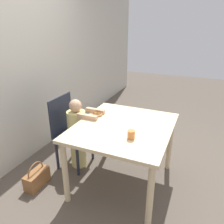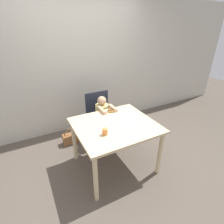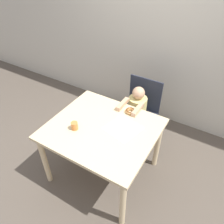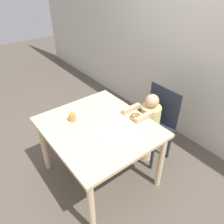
{
  "view_description": "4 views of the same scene",
  "coord_description": "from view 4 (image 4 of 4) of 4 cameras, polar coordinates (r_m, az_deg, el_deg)",
  "views": [
    {
      "loc": [
        -1.96,
        -0.71,
        1.77
      ],
      "look_at": [
        0.03,
        0.15,
        0.87
      ],
      "focal_mm": 35.0,
      "sensor_mm": 36.0,
      "label": 1
    },
    {
      "loc": [
        -1.02,
        -1.85,
        2.02
      ],
      "look_at": [
        0.03,
        0.15,
        0.87
      ],
      "focal_mm": 28.0,
      "sensor_mm": 36.0,
      "label": 2
    },
    {
      "loc": [
        0.95,
        -1.38,
        2.31
      ],
      "look_at": [
        0.03,
        0.15,
        0.87
      ],
      "focal_mm": 35.0,
      "sensor_mm": 36.0,
      "label": 3
    },
    {
      "loc": [
        1.44,
        -0.95,
        2.09
      ],
      "look_at": [
        0.03,
        0.15,
        0.87
      ],
      "focal_mm": 35.0,
      "sensor_mm": 36.0,
      "label": 4
    }
  ],
  "objects": [
    {
      "name": "handbag",
      "position": [
        3.3,
        5.09,
        -2.88
      ],
      "size": [
        0.31,
        0.14,
        0.31
      ],
      "color": "brown",
      "rests_on": "ground_plane"
    },
    {
      "name": "wall_back",
      "position": [
        2.9,
        20.52,
        15.33
      ],
      "size": [
        8.0,
        0.05,
        2.5
      ],
      "color": "beige",
      "rests_on": "ground_plane"
    },
    {
      "name": "donut",
      "position": [
        2.29,
        6.18,
        -1.22
      ],
      "size": [
        0.12,
        0.12,
        0.04
      ],
      "color": "tan",
      "rests_on": "dining_table"
    },
    {
      "name": "ground_plane",
      "position": [
        2.72,
        -2.98,
        -16.17
      ],
      "size": [
        12.0,
        12.0,
        0.0
      ],
      "primitive_type": "plane",
      "color": "brown"
    },
    {
      "name": "chair",
      "position": [
        2.71,
        11.31,
        -2.77
      ],
      "size": [
        0.44,
        0.37,
        0.93
      ],
      "color": "#232838",
      "rests_on": "ground_plane"
    },
    {
      "name": "child_figure",
      "position": [
        2.65,
        9.53,
        -4.15
      ],
      "size": [
        0.25,
        0.45,
        0.92
      ],
      "color": "#E0D17F",
      "rests_on": "ground_plane"
    },
    {
      "name": "cup",
      "position": [
        2.27,
        -10.34,
        -1.37
      ],
      "size": [
        0.07,
        0.07,
        0.08
      ],
      "color": "orange",
      "rests_on": "dining_table"
    },
    {
      "name": "napkin",
      "position": [
        2.12,
        1.72,
        -5.02
      ],
      "size": [
        0.38,
        0.38,
        0.0
      ],
      "color": "white",
      "rests_on": "dining_table"
    },
    {
      "name": "dining_table",
      "position": [
        2.25,
        -3.47,
        -5.53
      ],
      "size": [
        1.11,
        0.99,
        0.75
      ],
      "color": "beige",
      "rests_on": "ground_plane"
    }
  ]
}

